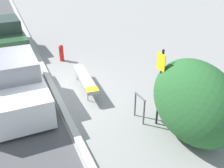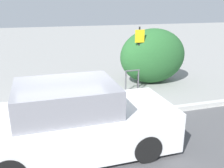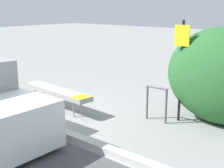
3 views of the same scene
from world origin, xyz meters
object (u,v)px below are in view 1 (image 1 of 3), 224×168
at_px(bike_rack, 140,105).
at_px(parked_car_far, 5,37).
at_px(sign_post, 160,82).
at_px(parked_car_near, 14,83).
at_px(fire_hydrant, 61,52).
at_px(bench, 85,78).

distance_m(bike_rack, parked_car_far, 8.70).
distance_m(sign_post, parked_car_far, 9.22).
bearing_deg(parked_car_far, parked_car_near, -3.07).
bearing_deg(bike_rack, fire_hydrant, -169.81).
distance_m(sign_post, fire_hydrant, 6.15).
xyz_separation_m(bench, sign_post, (2.84, 1.24, 0.93)).
height_order(fire_hydrant, parked_car_far, parked_car_far).
relative_size(bench, parked_car_near, 0.57).
distance_m(bike_rack, sign_post, 1.03).
bearing_deg(parked_car_near, parked_car_far, 179.44).
bearing_deg(fire_hydrant, parked_car_far, -138.50).
relative_size(parked_car_near, parked_car_far, 1.05).
bearing_deg(parked_car_near, sign_post, 50.14).
bearing_deg(bench, parked_car_near, -88.87).
distance_m(bike_rack, parked_car_near, 4.17).
height_order(bike_rack, fire_hydrant, bike_rack).
height_order(bike_rack, sign_post, sign_post).
distance_m(sign_post, parked_car_near, 4.73).
xyz_separation_m(sign_post, parked_car_far, (-8.46, -3.60, -0.68)).
distance_m(bike_rack, fire_hydrant, 5.63).
bearing_deg(bike_rack, parked_car_near, -128.55).
xyz_separation_m(bench, parked_car_near, (-0.13, -2.38, 0.24)).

